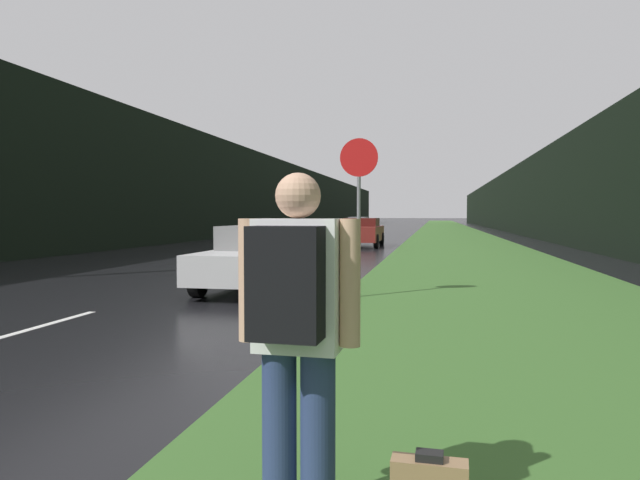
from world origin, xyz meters
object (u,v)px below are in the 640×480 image
(hitchhiker_with_backpack, at_px, (296,328))
(car_oncoming, at_px, (358,224))
(stop_sign, at_px, (359,199))
(car_passing_far, at_px, (361,232))
(car_passing_near, at_px, (262,257))

(hitchhiker_with_backpack, bearing_deg, car_oncoming, 99.40)
(stop_sign, relative_size, hitchhiker_with_backpack, 1.70)
(car_oncoming, bearing_deg, hitchhiker_with_backpack, -82.70)
(stop_sign, xyz_separation_m, car_passing_far, (-2.13, 16.97, -1.10))
(hitchhiker_with_backpack, bearing_deg, car_passing_near, 110.45)
(stop_sign, relative_size, car_oncoming, 0.69)
(stop_sign, height_order, hitchhiker_with_backpack, stop_sign)
(car_passing_far, bearing_deg, car_passing_near, 90.00)
(stop_sign, xyz_separation_m, hitchhiker_with_backpack, (0.75, -7.88, -0.83))
(stop_sign, distance_m, hitchhiker_with_backpack, 7.96)
(stop_sign, bearing_deg, hitchhiker_with_backpack, -84.55)
(stop_sign, height_order, car_oncoming, stop_sign)
(hitchhiker_with_backpack, xyz_separation_m, car_passing_near, (-2.89, 8.70, -0.34))
(hitchhiker_with_backpack, height_order, car_passing_near, hitchhiker_with_backpack)
(stop_sign, distance_m, car_oncoming, 43.28)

